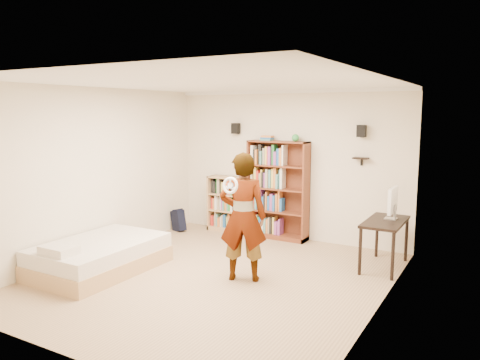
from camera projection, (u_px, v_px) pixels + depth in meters
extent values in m
cube|color=tan|center=(215.00, 278.00, 6.58)|extent=(4.50, 5.00, 0.01)
cube|color=beige|center=(288.00, 165.00, 8.53)|extent=(4.50, 0.02, 2.70)
cube|color=beige|center=(64.00, 219.00, 4.24)|extent=(4.50, 0.02, 2.70)
cube|color=beige|center=(96.00, 172.00, 7.49)|extent=(0.02, 5.00, 2.70)
cube|color=beige|center=(381.00, 198.00, 5.28)|extent=(0.02, 5.00, 2.70)
cube|color=white|center=(213.00, 82.00, 6.19)|extent=(4.50, 5.00, 0.02)
cube|color=white|center=(289.00, 92.00, 8.32)|extent=(4.50, 0.06, 0.06)
cube|color=white|center=(59.00, 71.00, 4.07)|extent=(4.50, 0.06, 0.06)
cube|color=white|center=(93.00, 89.00, 7.28)|extent=(0.06, 5.00, 0.06)
cube|color=white|center=(383.00, 79.00, 5.11)|extent=(0.06, 5.00, 0.06)
cube|color=black|center=(236.00, 128.00, 8.87)|extent=(0.14, 0.12, 0.20)
cube|color=black|center=(362.00, 131.00, 7.69)|extent=(0.14, 0.12, 0.20)
cube|color=black|center=(361.00, 158.00, 7.77)|extent=(0.25, 0.16, 0.02)
imported|color=black|center=(243.00, 217.00, 6.39)|extent=(0.76, 0.64, 1.78)
torus|color=white|center=(230.00, 186.00, 6.03)|extent=(0.23, 0.09, 0.23)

